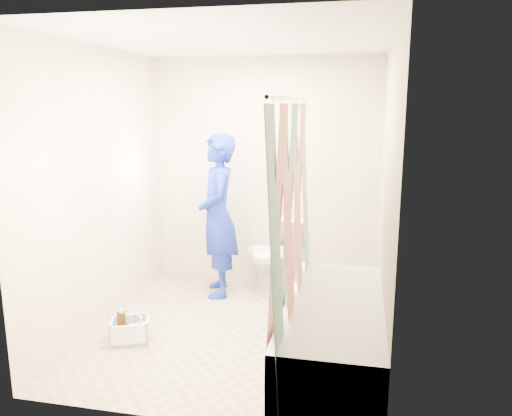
% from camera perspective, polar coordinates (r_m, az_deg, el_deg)
% --- Properties ---
extents(floor, '(2.60, 2.60, 0.00)m').
position_cam_1_polar(floor, '(4.44, -2.26, -13.73)').
color(floor, tan).
rests_on(floor, ground).
extents(ceiling, '(2.40, 2.60, 0.02)m').
position_cam_1_polar(ceiling, '(4.04, -2.55, 18.70)').
color(ceiling, white).
rests_on(ceiling, wall_back).
extents(wall_back, '(2.40, 0.02, 2.40)m').
position_cam_1_polar(wall_back, '(5.33, 1.08, 4.10)').
color(wall_back, beige).
rests_on(wall_back, ground).
extents(wall_front, '(2.40, 0.02, 2.40)m').
position_cam_1_polar(wall_front, '(2.86, -8.87, -2.81)').
color(wall_front, beige).
rests_on(wall_front, ground).
extents(wall_left, '(0.02, 2.60, 2.40)m').
position_cam_1_polar(wall_left, '(4.52, -17.31, 2.17)').
color(wall_left, beige).
rests_on(wall_left, ground).
extents(wall_right, '(0.02, 2.60, 2.40)m').
position_cam_1_polar(wall_right, '(3.95, 14.71, 1.00)').
color(wall_right, beige).
rests_on(wall_right, ground).
extents(bathtub, '(0.70, 1.75, 0.50)m').
position_cam_1_polar(bathtub, '(3.83, 8.85, -13.79)').
color(bathtub, white).
rests_on(bathtub, ground).
extents(curtain_rod, '(0.02, 1.90, 0.02)m').
position_cam_1_polar(curtain_rod, '(3.49, 4.21, 12.35)').
color(curtain_rod, silver).
rests_on(curtain_rod, wall_back).
extents(shower_curtain, '(0.06, 1.75, 1.80)m').
position_cam_1_polar(shower_curtain, '(3.60, 3.98, -2.60)').
color(shower_curtain, white).
rests_on(shower_curtain, curtain_rod).
extents(toilet, '(0.64, 0.81, 0.73)m').
position_cam_1_polar(toilet, '(5.27, 2.30, -5.33)').
color(toilet, silver).
rests_on(toilet, ground).
extents(tank_lid, '(0.49, 0.34, 0.03)m').
position_cam_1_polar(tank_lid, '(5.15, 1.64, -4.98)').
color(tank_lid, silver).
rests_on(tank_lid, toilet).
extents(tank_internals, '(0.17, 0.09, 0.24)m').
position_cam_1_polar(tank_internals, '(5.36, 3.02, -1.14)').
color(tank_internals, black).
rests_on(tank_internals, toilet).
extents(plumber, '(0.57, 0.69, 1.63)m').
position_cam_1_polar(plumber, '(5.00, -4.37, -0.92)').
color(plumber, '#0F3998').
rests_on(plumber, ground).
extents(cleaning_caddy, '(0.37, 0.34, 0.24)m').
position_cam_1_polar(cleaning_caddy, '(4.34, -14.03, -13.47)').
color(cleaning_caddy, white).
rests_on(cleaning_caddy, ground).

